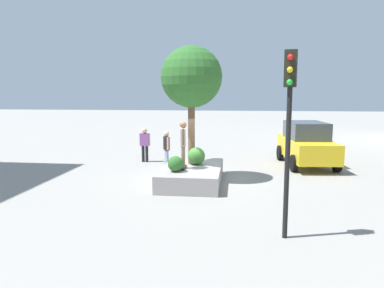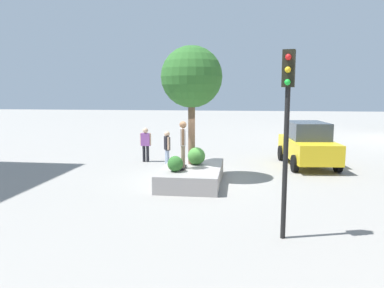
{
  "view_description": "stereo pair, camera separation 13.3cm",
  "coord_description": "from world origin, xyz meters",
  "px_view_note": "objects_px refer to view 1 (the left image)",
  "views": [
    {
      "loc": [
        14.46,
        1.71,
        3.52
      ],
      "look_at": [
        0.42,
        -0.04,
        1.55
      ],
      "focal_mm": 34.21,
      "sensor_mm": 36.0,
      "label": 1
    },
    {
      "loc": [
        14.45,
        1.84,
        3.52
      ],
      "look_at": [
        0.42,
        -0.04,
        1.55
      ],
      "focal_mm": 34.21,
      "sensor_mm": 36.0,
      "label": 2
    }
  ],
  "objects_px": {
    "plaza_tree": "(191,78)",
    "skateboard": "(183,167)",
    "bystander_watching": "(145,142)",
    "skateboarder": "(183,141)",
    "traffic_light_corner": "(289,112)",
    "passerby_with_bag": "(166,146)",
    "taxi_cab": "(306,144)",
    "planter_ledge": "(192,175)"
  },
  "relations": [
    {
      "from": "skateboard",
      "to": "skateboarder",
      "type": "relative_size",
      "value": 0.46
    },
    {
      "from": "taxi_cab",
      "to": "skateboard",
      "type": "bearing_deg",
      "value": -49.62
    },
    {
      "from": "skateboard",
      "to": "taxi_cab",
      "type": "height_order",
      "value": "taxi_cab"
    },
    {
      "from": "plaza_tree",
      "to": "traffic_light_corner",
      "type": "distance_m",
      "value": 6.67
    },
    {
      "from": "plaza_tree",
      "to": "skateboard",
      "type": "distance_m",
      "value": 3.58
    },
    {
      "from": "skateboard",
      "to": "passerby_with_bag",
      "type": "distance_m",
      "value": 3.7
    },
    {
      "from": "traffic_light_corner",
      "to": "skateboarder",
      "type": "bearing_deg",
      "value": -146.3
    },
    {
      "from": "planter_ledge",
      "to": "taxi_cab",
      "type": "height_order",
      "value": "taxi_cab"
    },
    {
      "from": "plaza_tree",
      "to": "taxi_cab",
      "type": "xyz_separation_m",
      "value": [
        -3.6,
        5.21,
        -3.05
      ]
    },
    {
      "from": "taxi_cab",
      "to": "bystander_watching",
      "type": "distance_m",
      "value": 8.07
    },
    {
      "from": "taxi_cab",
      "to": "bystander_watching",
      "type": "height_order",
      "value": "taxi_cab"
    },
    {
      "from": "skateboarder",
      "to": "passerby_with_bag",
      "type": "bearing_deg",
      "value": -158.97
    },
    {
      "from": "skateboarder",
      "to": "traffic_light_corner",
      "type": "xyz_separation_m",
      "value": [
        4.85,
        3.23,
        1.34
      ]
    },
    {
      "from": "taxi_cab",
      "to": "traffic_light_corner",
      "type": "xyz_separation_m",
      "value": [
        9.45,
        -2.17,
        1.99
      ]
    },
    {
      "from": "planter_ledge",
      "to": "passerby_with_bag",
      "type": "distance_m",
      "value": 3.5
    },
    {
      "from": "planter_ledge",
      "to": "bystander_watching",
      "type": "bearing_deg",
      "value": -144.23
    },
    {
      "from": "planter_ledge",
      "to": "taxi_cab",
      "type": "xyz_separation_m",
      "value": [
        -4.19,
        5.12,
        0.76
      ]
    },
    {
      "from": "planter_ledge",
      "to": "skateboarder",
      "type": "distance_m",
      "value": 1.5
    },
    {
      "from": "skateboarder",
      "to": "bystander_watching",
      "type": "bearing_deg",
      "value": -149.43
    },
    {
      "from": "skateboarder",
      "to": "passerby_with_bag",
      "type": "relative_size",
      "value": 1.02
    },
    {
      "from": "traffic_light_corner",
      "to": "passerby_with_bag",
      "type": "xyz_separation_m",
      "value": [
        -8.29,
        -4.56,
        -2.08
      ]
    },
    {
      "from": "planter_ledge",
      "to": "bystander_watching",
      "type": "distance_m",
      "value": 5.1
    },
    {
      "from": "planter_ledge",
      "to": "passerby_with_bag",
      "type": "height_order",
      "value": "passerby_with_bag"
    },
    {
      "from": "skateboarder",
      "to": "traffic_light_corner",
      "type": "bearing_deg",
      "value": 33.7
    },
    {
      "from": "taxi_cab",
      "to": "bystander_watching",
      "type": "relative_size",
      "value": 2.69
    },
    {
      "from": "skateboard",
      "to": "traffic_light_corner",
      "type": "xyz_separation_m",
      "value": [
        4.85,
        3.23,
        2.37
      ]
    },
    {
      "from": "plaza_tree",
      "to": "traffic_light_corner",
      "type": "height_order",
      "value": "plaza_tree"
    },
    {
      "from": "skateboarder",
      "to": "traffic_light_corner",
      "type": "height_order",
      "value": "traffic_light_corner"
    },
    {
      "from": "skateboarder",
      "to": "passerby_with_bag",
      "type": "distance_m",
      "value": 3.76
    },
    {
      "from": "planter_ledge",
      "to": "bystander_watching",
      "type": "height_order",
      "value": "bystander_watching"
    },
    {
      "from": "plaza_tree",
      "to": "traffic_light_corner",
      "type": "bearing_deg",
      "value": 27.48
    },
    {
      "from": "plaza_tree",
      "to": "skateboard",
      "type": "height_order",
      "value": "plaza_tree"
    },
    {
      "from": "plaza_tree",
      "to": "passerby_with_bag",
      "type": "distance_m",
      "value": 4.26
    },
    {
      "from": "planter_ledge",
      "to": "plaza_tree",
      "type": "relative_size",
      "value": 0.84
    },
    {
      "from": "plaza_tree",
      "to": "skateboard",
      "type": "bearing_deg",
      "value": -11.03
    },
    {
      "from": "skateboard",
      "to": "bystander_watching",
      "type": "relative_size",
      "value": 0.46
    },
    {
      "from": "plaza_tree",
      "to": "bystander_watching",
      "type": "relative_size",
      "value": 2.69
    },
    {
      "from": "passerby_with_bag",
      "to": "plaza_tree",
      "type": "bearing_deg",
      "value": 31.81
    },
    {
      "from": "planter_ledge",
      "to": "bystander_watching",
      "type": "relative_size",
      "value": 2.27
    },
    {
      "from": "skateboarder",
      "to": "taxi_cab",
      "type": "distance_m",
      "value": 7.13
    },
    {
      "from": "traffic_light_corner",
      "to": "planter_ledge",
      "type": "bearing_deg",
      "value": -150.76
    },
    {
      "from": "plaza_tree",
      "to": "planter_ledge",
      "type": "bearing_deg",
      "value": 9.24
    }
  ]
}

